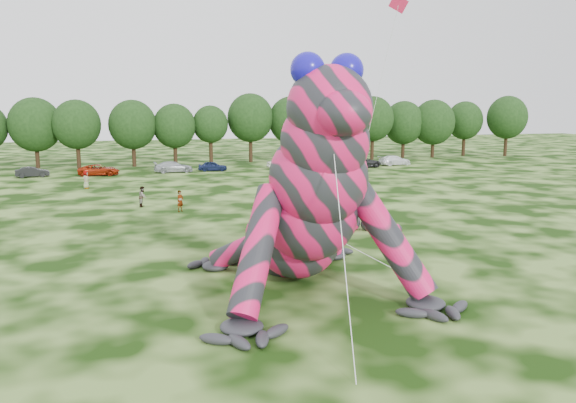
% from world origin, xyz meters
% --- Properties ---
extents(ground, '(240.00, 240.00, 0.00)m').
position_xyz_m(ground, '(0.00, 0.00, 0.00)').
color(ground, '#16330A').
rests_on(ground, ground).
extents(inflatable_gecko, '(19.39, 22.65, 10.88)m').
position_xyz_m(inflatable_gecko, '(-3.02, 0.86, 5.44)').
color(inflatable_gecko, '#E3165A').
rests_on(inflatable_gecko, ground).
extents(flying_kite, '(2.97, 3.54, 16.24)m').
position_xyz_m(flying_kite, '(7.02, 9.55, 14.34)').
color(flying_kite, '#D21A46').
rests_on(flying_kite, ground).
extents(tree_5, '(7.16, 6.44, 9.80)m').
position_xyz_m(tree_5, '(-23.12, 58.44, 4.90)').
color(tree_5, black).
rests_on(tree_5, ground).
extents(tree_6, '(6.52, 5.86, 9.49)m').
position_xyz_m(tree_6, '(-17.56, 56.68, 4.75)').
color(tree_6, black).
rests_on(tree_6, ground).
extents(tree_7, '(6.68, 6.01, 9.48)m').
position_xyz_m(tree_7, '(-10.08, 56.80, 4.74)').
color(tree_7, black).
rests_on(tree_7, ground).
extents(tree_8, '(6.14, 5.53, 8.94)m').
position_xyz_m(tree_8, '(-4.22, 56.99, 4.47)').
color(tree_8, black).
rests_on(tree_8, ground).
extents(tree_9, '(5.27, 4.74, 8.68)m').
position_xyz_m(tree_9, '(1.06, 57.35, 4.34)').
color(tree_9, black).
rests_on(tree_9, ground).
extents(tree_10, '(7.09, 6.38, 10.50)m').
position_xyz_m(tree_10, '(7.40, 58.58, 5.25)').
color(tree_10, black).
rests_on(tree_10, ground).
extents(tree_11, '(7.01, 6.31, 10.07)m').
position_xyz_m(tree_11, '(13.79, 58.20, 5.03)').
color(tree_11, black).
rests_on(tree_11, ground).
extents(tree_12, '(5.99, 5.39, 8.97)m').
position_xyz_m(tree_12, '(20.01, 57.74, 4.49)').
color(tree_12, black).
rests_on(tree_12, ground).
extents(tree_13, '(6.83, 6.15, 10.13)m').
position_xyz_m(tree_13, '(27.13, 57.13, 5.06)').
color(tree_13, black).
rests_on(tree_13, ground).
extents(tree_14, '(6.82, 6.14, 9.40)m').
position_xyz_m(tree_14, '(33.46, 58.72, 4.70)').
color(tree_14, black).
rests_on(tree_14, ground).
extents(tree_15, '(7.17, 6.45, 9.63)m').
position_xyz_m(tree_15, '(38.47, 57.77, 4.82)').
color(tree_15, black).
rests_on(tree_15, ground).
extents(tree_16, '(6.26, 5.63, 9.37)m').
position_xyz_m(tree_16, '(45.45, 59.37, 4.69)').
color(tree_16, black).
rests_on(tree_16, ground).
extents(tree_17, '(6.98, 6.28, 10.30)m').
position_xyz_m(tree_17, '(51.95, 56.66, 5.15)').
color(tree_17, black).
rests_on(tree_17, ground).
extents(car_1, '(4.02, 1.86, 1.28)m').
position_xyz_m(car_1, '(-22.24, 47.62, 0.64)').
color(car_1, black).
rests_on(car_1, ground).
extents(car_2, '(5.12, 2.57, 1.39)m').
position_xyz_m(car_2, '(-14.49, 47.15, 0.69)').
color(car_2, '#982009').
rests_on(car_2, ground).
extents(car_3, '(5.08, 2.27, 1.45)m').
position_xyz_m(car_3, '(-5.23, 47.90, 0.72)').
color(car_3, '#A5AAAE').
rests_on(car_3, ground).
extents(car_4, '(4.04, 2.11, 1.31)m').
position_xyz_m(car_4, '(-0.06, 48.04, 0.66)').
color(car_4, '#162048').
rests_on(car_4, ground).
extents(car_5, '(4.02, 1.56, 1.31)m').
position_xyz_m(car_5, '(9.54, 48.26, 0.65)').
color(car_5, beige).
rests_on(car_5, ground).
extents(car_6, '(5.71, 3.27, 1.50)m').
position_xyz_m(car_6, '(21.03, 46.61, 0.75)').
color(car_6, '#242427').
rests_on(car_6, ground).
extents(car_7, '(5.17, 2.68, 1.43)m').
position_xyz_m(car_7, '(26.67, 48.08, 0.72)').
color(car_7, white).
rests_on(car_7, ground).
extents(spectator_1, '(0.91, 1.03, 1.79)m').
position_xyz_m(spectator_1, '(-9.77, 23.06, 0.89)').
color(spectator_1, gray).
rests_on(spectator_1, ground).
extents(spectator_4, '(0.84, 1.05, 1.88)m').
position_xyz_m(spectator_4, '(-15.26, 35.92, 0.94)').
color(spectator_4, gray).
rests_on(spectator_4, ground).
extents(spectator_2, '(1.27, 1.22, 1.73)m').
position_xyz_m(spectator_2, '(11.49, 31.32, 0.86)').
color(spectator_2, gray).
rests_on(spectator_2, ground).
extents(spectator_0, '(0.77, 0.74, 1.78)m').
position_xyz_m(spectator_0, '(-6.85, 19.86, 0.89)').
color(spectator_0, gray).
rests_on(spectator_0, ground).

